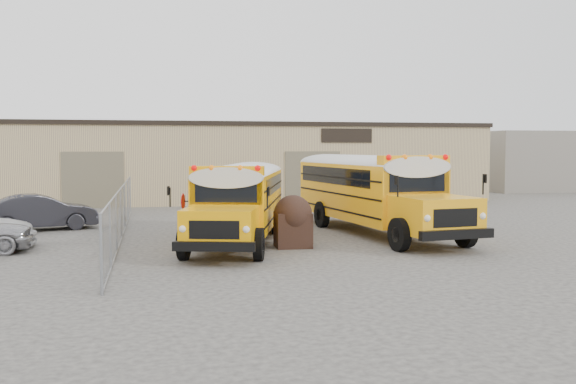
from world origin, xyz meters
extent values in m
plane|color=#3A3835|center=(0.00, 0.00, 0.00)|extent=(120.00, 120.00, 0.00)
cube|color=#CDB97E|center=(0.00, 20.00, 2.25)|extent=(30.00, 10.00, 4.50)
cube|color=black|center=(0.00, 20.00, 4.55)|extent=(30.20, 10.20, 0.25)
cube|color=black|center=(6.00, 14.98, 3.90)|extent=(3.00, 0.08, 0.80)
cube|color=brown|center=(-8.00, 14.98, 1.50)|extent=(3.20, 0.08, 3.00)
cube|color=brown|center=(4.00, 14.98, 1.50)|extent=(3.20, 0.08, 3.00)
cylinder|color=gray|center=(-6.00, -6.00, 0.90)|extent=(0.07, 0.07, 1.80)
cylinder|color=gray|center=(-6.00, -3.00, 0.90)|extent=(0.07, 0.07, 1.80)
cylinder|color=gray|center=(-6.00, 0.00, 0.90)|extent=(0.07, 0.07, 1.80)
cylinder|color=gray|center=(-6.00, 3.00, 0.90)|extent=(0.07, 0.07, 1.80)
cylinder|color=gray|center=(-6.00, 6.00, 0.90)|extent=(0.07, 0.07, 1.80)
cylinder|color=gray|center=(-6.00, 9.00, 0.90)|extent=(0.07, 0.07, 1.80)
cylinder|color=gray|center=(-6.00, 12.00, 0.90)|extent=(0.07, 0.07, 1.80)
cylinder|color=gray|center=(-6.00, 3.00, 1.78)|extent=(0.05, 18.00, 0.05)
cylinder|color=gray|center=(-6.00, 3.00, 0.05)|extent=(0.05, 18.00, 0.05)
cube|color=gray|center=(-6.00, 3.00, 0.90)|extent=(0.02, 18.00, 1.70)
cube|color=gray|center=(24.00, 24.00, 2.20)|extent=(10.00, 8.00, 4.40)
cube|color=#FFA806|center=(-0.37, 7.30, 1.41)|extent=(4.04, 7.27, 1.87)
cube|color=#FFA806|center=(-1.56, 3.00, 1.00)|extent=(2.46, 2.46, 1.05)
cube|color=black|center=(-1.29, 3.98, 1.93)|extent=(1.81, 0.55, 0.68)
cube|color=silver|center=(-0.37, 7.30, 2.47)|extent=(4.06, 7.34, 0.36)
cube|color=#FFA806|center=(-1.23, 4.18, 2.50)|extent=(2.27, 1.03, 0.33)
sphere|color=#E50705|center=(-2.21, 4.24, 2.61)|extent=(0.18, 0.18, 0.18)
sphere|color=#E50705|center=(-0.37, 3.73, 2.61)|extent=(0.18, 0.18, 0.18)
sphere|color=orange|center=(-1.70, 4.10, 2.61)|extent=(0.18, 0.18, 0.18)
sphere|color=orange|center=(-0.88, 3.87, 2.61)|extent=(0.18, 0.18, 0.18)
cube|color=black|center=(-1.85, 1.97, 0.58)|extent=(2.20, 0.79, 0.25)
cube|color=black|center=(0.57, 10.68, 0.58)|extent=(2.20, 0.77, 0.25)
cube|color=black|center=(-0.37, 7.30, 1.34)|extent=(4.04, 7.15, 0.05)
cube|color=black|center=(-0.30, 7.56, 1.93)|extent=(3.78, 6.23, 0.56)
cylinder|color=black|center=(-2.58, 3.39, 0.47)|extent=(0.50, 0.98, 0.95)
cylinder|color=black|center=(-0.49, 2.81, 0.47)|extent=(0.50, 0.98, 0.95)
cylinder|color=black|center=(-1.04, 8.92, 0.47)|extent=(0.50, 0.98, 0.95)
cylinder|color=black|center=(1.04, 8.34, 0.47)|extent=(0.50, 0.98, 0.95)
cylinder|color=#BF0505|center=(-2.49, 5.43, 1.52)|extent=(0.16, 0.50, 0.51)
cube|color=#FCAA14|center=(2.39, 9.25, 1.56)|extent=(3.48, 7.94, 2.07)
cube|color=#FCAA14|center=(3.02, 4.33, 1.11)|extent=(2.49, 2.49, 1.16)
cube|color=black|center=(2.87, 5.45, 2.14)|extent=(2.06, 0.32, 0.76)
cube|color=silver|center=(2.39, 9.25, 2.75)|extent=(3.49, 8.02, 0.40)
cube|color=#FCAA14|center=(2.85, 5.69, 2.78)|extent=(2.52, 0.81, 0.36)
sphere|color=#E50705|center=(1.82, 5.32, 2.90)|extent=(0.20, 0.20, 0.20)
sphere|color=#E50705|center=(3.93, 5.59, 2.90)|extent=(0.20, 0.20, 0.20)
sphere|color=orange|center=(2.40, 5.39, 2.90)|extent=(0.20, 0.20, 0.20)
sphere|color=orange|center=(3.35, 5.52, 2.90)|extent=(0.20, 0.20, 0.20)
cube|color=black|center=(3.17, 3.15, 0.65)|extent=(2.48, 0.53, 0.28)
cube|color=black|center=(1.90, 13.12, 0.65)|extent=(2.48, 0.51, 0.28)
cube|color=black|center=(2.39, 9.25, 1.49)|extent=(3.50, 7.79, 0.06)
cube|color=black|center=(2.35, 9.55, 2.14)|extent=(3.35, 6.74, 0.63)
cylinder|color=black|center=(1.81, 4.29, 0.53)|extent=(0.41, 1.08, 1.05)
cylinder|color=black|center=(4.20, 4.59, 0.53)|extent=(0.41, 1.08, 1.05)
cylinder|color=black|center=(1.00, 10.62, 0.53)|extent=(0.41, 1.08, 1.05)
cylinder|color=black|center=(3.39, 10.92, 0.53)|extent=(0.41, 1.08, 1.05)
cube|color=black|center=(-0.47, -0.22, 0.57)|extent=(1.17, 1.06, 1.13)
sphere|color=black|center=(-0.47, -0.22, 1.07)|extent=(1.24, 1.24, 1.24)
imported|color=black|center=(-9.20, 6.00, 0.70)|extent=(4.50, 2.59, 1.40)
camera|label=1|loc=(-4.86, -20.32, 3.23)|focal=40.00mm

